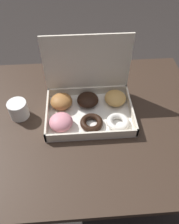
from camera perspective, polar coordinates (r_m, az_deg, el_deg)
name	(u,v)px	position (r m, az deg, el deg)	size (l,w,h in m)	color
ground_plane	(86,184)	(1.63, -0.79, -18.40)	(8.00, 8.00, 0.00)	#2D2826
dining_table	(85,131)	(1.08, -1.14, -5.00)	(1.11, 0.86, 0.74)	#38281E
donut_box	(87,102)	(0.99, -0.75, 2.69)	(0.39, 0.29, 0.32)	silver
coffee_mug	(18,109)	(1.02, -18.10, 0.68)	(0.08, 0.08, 0.08)	white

